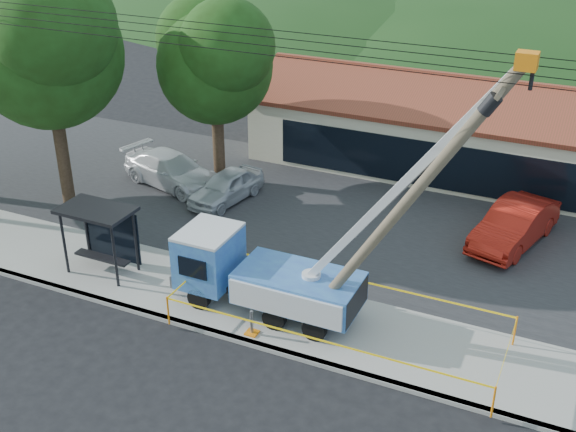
% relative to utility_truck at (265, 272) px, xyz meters
% --- Properties ---
extents(ground, '(120.00, 120.00, 0.00)m').
position_rel_utility_truck_xyz_m(ground, '(0.12, -4.03, -1.60)').
color(ground, black).
rests_on(ground, ground).
extents(curb, '(60.00, 0.25, 0.15)m').
position_rel_utility_truck_xyz_m(curb, '(0.12, -1.93, -1.53)').
color(curb, '#A7A49C').
rests_on(curb, ground).
extents(sidewalk, '(60.00, 4.00, 0.15)m').
position_rel_utility_truck_xyz_m(sidewalk, '(0.12, -0.03, -1.53)').
color(sidewalk, '#A7A49C').
rests_on(sidewalk, ground).
extents(parking_lot, '(60.00, 12.00, 0.10)m').
position_rel_utility_truck_xyz_m(parking_lot, '(0.12, 7.97, -1.55)').
color(parking_lot, '#28282B').
rests_on(parking_lot, ground).
extents(strip_mall, '(22.50, 8.53, 4.67)m').
position_rel_utility_truck_xyz_m(strip_mall, '(4.12, 15.95, 0.28)').
color(strip_mall, beige).
rests_on(strip_mall, ground).
extents(tree_west_near, '(7.56, 6.72, 10.80)m').
position_rel_utility_truck_xyz_m(tree_west_near, '(-11.88, 3.97, 5.92)').
color(tree_west_near, '#332316').
rests_on(tree_west_near, ground).
extents(tree_lot, '(6.30, 5.60, 8.94)m').
position_rel_utility_truck_xyz_m(tree_lot, '(-6.88, 8.97, 4.61)').
color(tree_lot, '#332316').
rests_on(tree_lot, ground).
extents(hill_west, '(78.40, 56.00, 28.00)m').
position_rel_utility_truck_xyz_m(hill_west, '(-14.88, 50.97, -1.60)').
color(hill_west, '#163814').
rests_on(hill_west, ground).
extents(utility_truck, '(10.92, 3.47, 9.78)m').
position_rel_utility_truck_xyz_m(utility_truck, '(0.00, 0.00, 0.00)').
color(utility_truck, black).
rests_on(utility_truck, ground).
extents(leaning_pole, '(6.17, 1.92, 9.72)m').
position_rel_utility_truck_xyz_m(leaning_pole, '(4.81, -0.23, 3.80)').
color(leaning_pole, brown).
rests_on(leaning_pole, ground).
extents(bus_shelter, '(2.73, 1.69, 2.62)m').
position_rel_utility_truck_xyz_m(bus_shelter, '(-6.65, -0.17, 0.48)').
color(bus_shelter, black).
rests_on(bus_shelter, ground).
extents(caution_tape, '(10.72, 3.73, 1.08)m').
position_rel_utility_truck_xyz_m(caution_tape, '(2.83, -0.40, -0.66)').
color(caution_tape, orange).
rests_on(caution_tape, ground).
extents(car_silver, '(2.31, 4.34, 1.40)m').
position_rel_utility_truck_xyz_m(car_silver, '(-5.47, 7.08, -1.60)').
color(car_silver, silver).
rests_on(car_silver, ground).
extents(car_red, '(3.09, 5.43, 1.69)m').
position_rel_utility_truck_xyz_m(car_red, '(7.00, 8.42, -1.60)').
color(car_red, '#A81B10').
rests_on(car_red, ground).
extents(car_white, '(5.73, 3.50, 1.55)m').
position_rel_utility_truck_xyz_m(car_white, '(-8.64, 7.52, -1.60)').
color(car_white, silver).
rests_on(car_white, ground).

